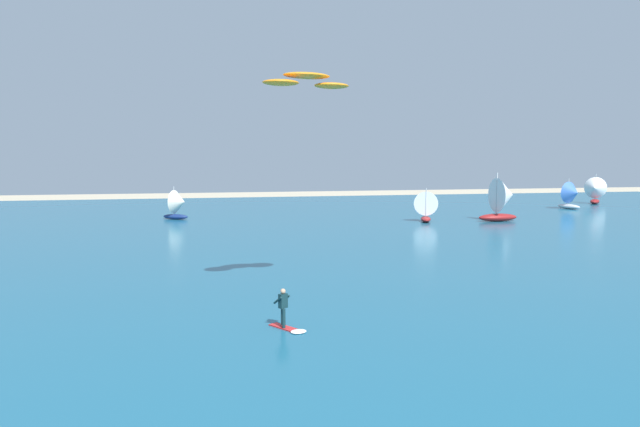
# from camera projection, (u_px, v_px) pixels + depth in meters

# --- Properties ---
(ocean) EXTENTS (160.00, 90.00, 0.10)m
(ocean) POSITION_uv_depth(u_px,v_px,m) (261.00, 230.00, 58.39)
(ocean) COLOR #1E607F
(ocean) RESTS_ON ground
(kitesurfer) EXTENTS (1.53, 1.95, 1.67)m
(kitesurfer) POSITION_uv_depth(u_px,v_px,m) (286.00, 314.00, 25.05)
(kitesurfer) COLOR red
(kitesurfer) RESTS_ON ocean
(kite) EXTENTS (4.91, 2.75, 0.71)m
(kite) POSITION_uv_depth(u_px,v_px,m) (307.00, 81.00, 29.78)
(kite) COLOR orange
(sailboat_anchored_offshore) EXTENTS (3.83, 3.97, 4.43)m
(sailboat_anchored_offshore) POSITION_uv_depth(u_px,v_px,m) (595.00, 190.00, 88.51)
(sailboat_anchored_offshore) COLOR maroon
(sailboat_anchored_offshore) RESTS_ON ocean
(sailboat_heeled_over) EXTENTS (4.49, 3.78, 5.32)m
(sailboat_heeled_over) POSITION_uv_depth(u_px,v_px,m) (504.00, 199.00, 65.62)
(sailboat_heeled_over) COLOR maroon
(sailboat_heeled_over) RESTS_ON ocean
(sailboat_trailing) EXTENTS (3.20, 3.64, 4.10)m
(sailboat_trailing) POSITION_uv_depth(u_px,v_px,m) (572.00, 195.00, 80.13)
(sailboat_trailing) COLOR silver
(sailboat_trailing) RESTS_ON ocean
(sailboat_far_right) EXTENTS (3.32, 3.00, 3.69)m
(sailboat_far_right) POSITION_uv_depth(u_px,v_px,m) (179.00, 204.00, 67.45)
(sailboat_far_right) COLOR navy
(sailboat_far_right) RESTS_ON ocean
(sailboat_leading) EXTENTS (2.91, 3.28, 3.68)m
(sailboat_leading) POSITION_uv_depth(u_px,v_px,m) (426.00, 206.00, 65.49)
(sailboat_leading) COLOR maroon
(sailboat_leading) RESTS_ON ocean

